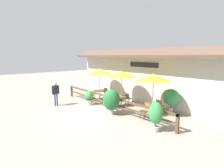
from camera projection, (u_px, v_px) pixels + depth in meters
ground_plane at (96, 112)px, 11.44m from camera, size 60.00×60.00×0.00m
building_facade at (137, 75)px, 13.76m from camera, size 14.28×1.49×4.23m
patio_railing at (108, 99)px, 12.01m from camera, size 10.40×0.14×0.95m
patio_umbrella_near at (99, 71)px, 14.61m from camera, size 2.15×2.15×2.61m
dining_table_near at (100, 92)px, 14.89m from camera, size 1.00×1.00×0.74m
chair_near_streetside at (92, 95)px, 14.35m from camera, size 0.51×0.51×0.88m
chair_near_wallside at (107, 92)px, 15.44m from camera, size 0.49×0.49×0.88m
patio_umbrella_middle at (121, 74)px, 12.49m from camera, size 2.15×2.15×2.61m
dining_table_middle at (121, 98)px, 12.77m from camera, size 1.00×1.00×0.74m
chair_middle_streetside at (113, 101)px, 12.37m from camera, size 0.51×0.51×0.88m
chair_middle_wallside at (128, 98)px, 13.22m from camera, size 0.43×0.43×0.88m
patio_umbrella_far at (154, 78)px, 10.51m from camera, size 2.15×2.15×2.61m
dining_table_far at (152, 106)px, 10.79m from camera, size 1.00×1.00×0.74m
chair_far_streetside at (146, 110)px, 10.26m from camera, size 0.50×0.50×0.88m
chair_far_wallside at (160, 105)px, 11.29m from camera, size 0.49×0.49×0.88m
potted_plant_small_flowering at (89, 98)px, 13.12m from camera, size 0.63×0.57×1.08m
potted_plant_corner_fern at (111, 100)px, 10.92m from camera, size 1.13×1.02×1.59m
potted_plant_broad_leaf at (156, 114)px, 8.44m from camera, size 0.72×0.65×1.49m
potted_plant_tall_tropical at (171, 98)px, 11.13m from camera, size 1.06×0.95×1.58m
pedestrian at (56, 91)px, 12.82m from camera, size 0.31×0.60×1.75m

